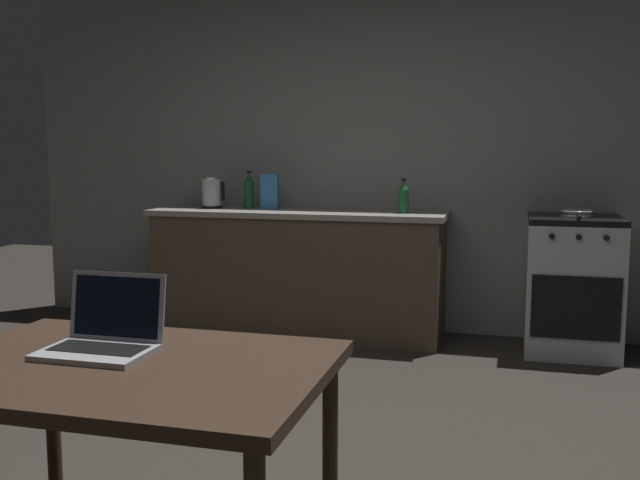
{
  "coord_description": "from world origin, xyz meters",
  "views": [
    {
      "loc": [
        0.91,
        -2.71,
        1.36
      ],
      "look_at": [
        -0.09,
        0.99,
        0.87
      ],
      "focal_mm": 40.22,
      "sensor_mm": 36.0,
      "label": 1
    }
  ],
  "objects_px": {
    "bottle": "(404,197)",
    "bottle_b": "(249,190)",
    "frying_pan": "(577,213)",
    "cereal_box": "(270,192)",
    "stove_oven": "(572,285)",
    "laptop": "(103,337)",
    "electric_kettle": "(212,193)",
    "dining_table": "(129,390)"
  },
  "relations": [
    {
      "from": "bottle_b",
      "to": "laptop",
      "type": "bearing_deg",
      "value": -76.89
    },
    {
      "from": "bottle",
      "to": "bottle_b",
      "type": "bearing_deg",
      "value": 173.76
    },
    {
      "from": "bottle",
      "to": "stove_oven",
      "type": "bearing_deg",
      "value": 2.39
    },
    {
      "from": "bottle",
      "to": "frying_pan",
      "type": "height_order",
      "value": "bottle"
    },
    {
      "from": "dining_table",
      "to": "frying_pan",
      "type": "height_order",
      "value": "frying_pan"
    },
    {
      "from": "stove_oven",
      "to": "cereal_box",
      "type": "xyz_separation_m",
      "value": [
        -2.14,
        0.02,
        0.59
      ]
    },
    {
      "from": "dining_table",
      "to": "laptop",
      "type": "distance_m",
      "value": 0.2
    },
    {
      "from": "bottle",
      "to": "dining_table",
      "type": "bearing_deg",
      "value": -95.62
    },
    {
      "from": "stove_oven",
      "to": "frying_pan",
      "type": "distance_m",
      "value": 0.49
    },
    {
      "from": "dining_table",
      "to": "electric_kettle",
      "type": "bearing_deg",
      "value": 109.55
    },
    {
      "from": "frying_pan",
      "to": "cereal_box",
      "type": "bearing_deg",
      "value": 178.66
    },
    {
      "from": "bottle",
      "to": "cereal_box",
      "type": "height_order",
      "value": "cereal_box"
    },
    {
      "from": "electric_kettle",
      "to": "dining_table",
      "type": "bearing_deg",
      "value": -70.45
    },
    {
      "from": "electric_kettle",
      "to": "bottle",
      "type": "bearing_deg",
      "value": -1.97
    },
    {
      "from": "cereal_box",
      "to": "electric_kettle",
      "type": "bearing_deg",
      "value": -177.47
    },
    {
      "from": "stove_oven",
      "to": "electric_kettle",
      "type": "bearing_deg",
      "value": 179.95
    },
    {
      "from": "bottle_b",
      "to": "electric_kettle",
      "type": "bearing_deg",
      "value": -163.28
    },
    {
      "from": "stove_oven",
      "to": "bottle",
      "type": "xyz_separation_m",
      "value": [
        -1.14,
        -0.05,
        0.57
      ]
    },
    {
      "from": "stove_oven",
      "to": "dining_table",
      "type": "height_order",
      "value": "stove_oven"
    },
    {
      "from": "frying_pan",
      "to": "cereal_box",
      "type": "relative_size",
      "value": 1.51
    },
    {
      "from": "dining_table",
      "to": "bottle_b",
      "type": "distance_m",
      "value": 3.44
    },
    {
      "from": "cereal_box",
      "to": "laptop",
      "type": "bearing_deg",
      "value": -79.89
    },
    {
      "from": "cereal_box",
      "to": "bottle_b",
      "type": "distance_m",
      "value": 0.2
    },
    {
      "from": "laptop",
      "to": "stove_oven",
      "type": "bearing_deg",
      "value": 71.86
    },
    {
      "from": "stove_oven",
      "to": "cereal_box",
      "type": "distance_m",
      "value": 2.22
    },
    {
      "from": "stove_oven",
      "to": "laptop",
      "type": "height_order",
      "value": "laptop"
    },
    {
      "from": "laptop",
      "to": "bottle",
      "type": "distance_m",
      "value": 3.13
    },
    {
      "from": "electric_kettle",
      "to": "bottle_b",
      "type": "relative_size",
      "value": 0.83
    },
    {
      "from": "frying_pan",
      "to": "cereal_box",
      "type": "height_order",
      "value": "cereal_box"
    },
    {
      "from": "frying_pan",
      "to": "bottle_b",
      "type": "bearing_deg",
      "value": 177.29
    },
    {
      "from": "electric_kettle",
      "to": "cereal_box",
      "type": "bearing_deg",
      "value": 2.53
    },
    {
      "from": "frying_pan",
      "to": "cereal_box",
      "type": "xyz_separation_m",
      "value": [
        -2.14,
        0.05,
        0.1
      ]
    },
    {
      "from": "dining_table",
      "to": "frying_pan",
      "type": "bearing_deg",
      "value": 65.53
    },
    {
      "from": "frying_pan",
      "to": "bottle_b",
      "type": "xyz_separation_m",
      "value": [
        -2.33,
        0.11,
        0.11
      ]
    },
    {
      "from": "laptop",
      "to": "frying_pan",
      "type": "relative_size",
      "value": 0.82
    },
    {
      "from": "dining_table",
      "to": "laptop",
      "type": "bearing_deg",
      "value": 147.99
    },
    {
      "from": "stove_oven",
      "to": "frying_pan",
      "type": "height_order",
      "value": "frying_pan"
    },
    {
      "from": "electric_kettle",
      "to": "bottle",
      "type": "relative_size",
      "value": 0.97
    },
    {
      "from": "bottle_b",
      "to": "stove_oven",
      "type": "bearing_deg",
      "value": -2.03
    },
    {
      "from": "frying_pan",
      "to": "cereal_box",
      "type": "distance_m",
      "value": 2.15
    },
    {
      "from": "laptop",
      "to": "electric_kettle",
      "type": "bearing_deg",
      "value": 116.45
    },
    {
      "from": "electric_kettle",
      "to": "frying_pan",
      "type": "distance_m",
      "value": 2.6
    }
  ]
}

